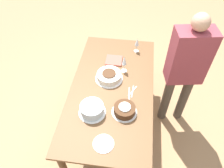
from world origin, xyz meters
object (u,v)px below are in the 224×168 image
(cake_center_white, at_px, (109,76))
(cake_front_chocolate, at_px, (125,110))
(cake_back_decorated, at_px, (92,109))
(wine_glass_near, at_px, (137,43))
(person_cutting, at_px, (186,66))
(wine_glass_far, at_px, (124,61))

(cake_center_white, xyz_separation_m, cake_front_chocolate, (-0.44, -0.22, 0.00))
(cake_center_white, height_order, cake_front_chocolate, cake_front_chocolate)
(cake_back_decorated, bearing_deg, cake_front_chocolate, -81.82)
(wine_glass_near, relative_size, person_cutting, 0.12)
(cake_center_white, bearing_deg, cake_back_decorated, 168.66)
(cake_front_chocolate, distance_m, cake_back_decorated, 0.32)
(cake_front_chocolate, xyz_separation_m, cake_back_decorated, (-0.05, 0.32, 0.01))
(wine_glass_near, bearing_deg, cake_back_decorated, 159.85)
(wine_glass_near, bearing_deg, cake_center_white, 152.59)
(wine_glass_far, bearing_deg, cake_center_white, 133.76)
(cake_front_chocolate, relative_size, wine_glass_near, 1.32)
(cake_front_chocolate, height_order, wine_glass_near, wine_glass_near)
(cake_center_white, distance_m, cake_back_decorated, 0.50)
(person_cutting, bearing_deg, cake_back_decorated, 22.98)
(cake_front_chocolate, xyz_separation_m, person_cutting, (0.55, -0.61, 0.15))
(cake_center_white, xyz_separation_m, person_cutting, (0.11, -0.83, 0.16))
(wine_glass_near, bearing_deg, wine_glass_far, 162.38)
(cake_center_white, bearing_deg, wine_glass_far, -46.24)
(wine_glass_near, distance_m, wine_glass_far, 0.41)
(wine_glass_far, xyz_separation_m, person_cutting, (-0.04, -0.67, 0.04))
(cake_center_white, bearing_deg, wine_glass_near, -27.41)
(person_cutting, bearing_deg, cake_center_white, -2.34)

